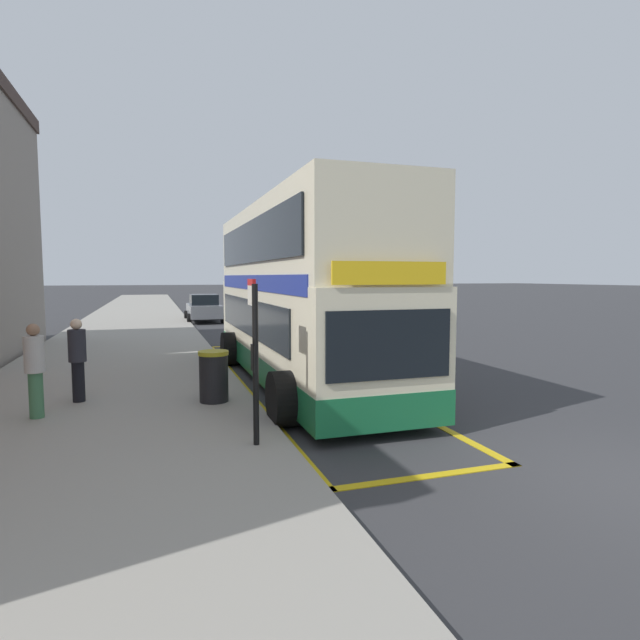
# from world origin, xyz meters

# --- Properties ---
(ground_plane) EXTENTS (260.00, 260.00, 0.00)m
(ground_plane) POSITION_xyz_m (0.00, 32.00, 0.00)
(ground_plane) COLOR #333335
(pavement_near) EXTENTS (6.00, 76.00, 0.14)m
(pavement_near) POSITION_xyz_m (-7.00, 32.00, 0.07)
(pavement_near) COLOR gray
(pavement_near) RESTS_ON ground
(double_decker_bus) EXTENTS (3.16, 10.47, 4.40)m
(double_decker_bus) POSITION_xyz_m (-2.46, 7.74, 2.06)
(double_decker_bus) COLOR beige
(double_decker_bus) RESTS_ON ground
(bus_bay_markings) EXTENTS (2.93, 13.82, 0.01)m
(bus_bay_markings) POSITION_xyz_m (-2.54, 7.99, 0.01)
(bus_bay_markings) COLOR gold
(bus_bay_markings) RESTS_ON ground
(bus_stop_sign) EXTENTS (0.09, 0.51, 2.49)m
(bus_stop_sign) POSITION_xyz_m (-4.53, 2.85, 1.63)
(bus_stop_sign) COLOR black
(bus_stop_sign) RESTS_ON pavement_near
(parked_car_grey_kerbside) EXTENTS (2.09, 4.20, 1.62)m
(parked_car_grey_kerbside) POSITION_xyz_m (-3.13, 25.95, 0.80)
(parked_car_grey_kerbside) COLOR slate
(parked_car_grey_kerbside) RESTS_ON ground
(parked_car_silver_far) EXTENTS (2.09, 4.20, 1.62)m
(parked_car_silver_far) POSITION_xyz_m (2.97, 33.68, 0.80)
(parked_car_silver_far) COLOR #B2B5BA
(parked_car_silver_far) RESTS_ON ground
(parked_car_silver_ahead) EXTENTS (2.09, 4.20, 1.62)m
(parked_car_silver_ahead) POSITION_xyz_m (4.59, 18.72, 0.80)
(parked_car_silver_ahead) COLOR #B2B5BA
(parked_car_silver_ahead) RESTS_ON ground
(pedestrian_waiting_near_sign) EXTENTS (0.34, 0.34, 1.70)m
(pedestrian_waiting_near_sign) POSITION_xyz_m (-7.99, 5.44, 1.06)
(pedestrian_waiting_near_sign) COLOR #3F724C
(pedestrian_waiting_near_sign) RESTS_ON pavement_near
(pedestrian_further_back) EXTENTS (0.34, 0.34, 1.68)m
(pedestrian_further_back) POSITION_xyz_m (-7.43, 6.51, 1.06)
(pedestrian_further_back) COLOR black
(pedestrian_further_back) RESTS_ON pavement_near
(litter_bin) EXTENTS (0.61, 0.61, 1.03)m
(litter_bin) POSITION_xyz_m (-4.83, 5.68, 0.66)
(litter_bin) COLOR black
(litter_bin) RESTS_ON pavement_near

